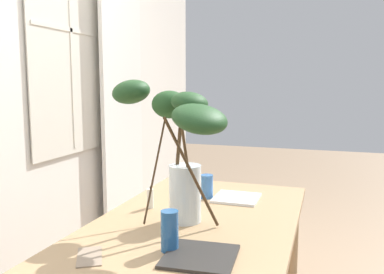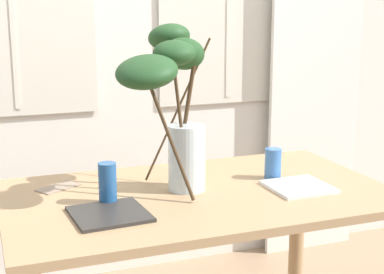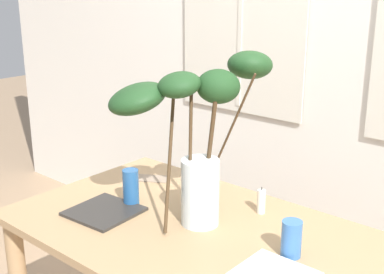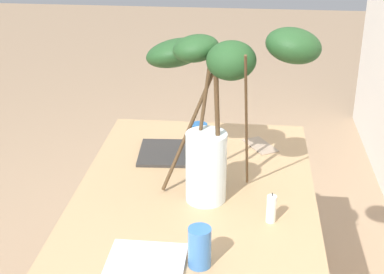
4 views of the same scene
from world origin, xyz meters
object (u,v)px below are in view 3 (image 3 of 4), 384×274
object	(u,v)px
plate_square_left	(104,211)
pillar_candle	(261,202)
drinking_glass_blue_right	(291,239)
vase_with_branches	(195,123)
dining_table	(199,260)
drinking_glass_blue_left	(131,187)

from	to	relation	value
plate_square_left	pillar_candle	distance (m)	0.61
drinking_glass_blue_right	pillar_candle	size ratio (longest dim) A/B	1.16
drinking_glass_blue_right	pillar_candle	distance (m)	0.33
vase_with_branches	drinking_glass_blue_right	bearing A→B (deg)	-1.13
dining_table	plate_square_left	size ratio (longest dim) A/B	5.90
plate_square_left	drinking_glass_blue_left	bearing A→B (deg)	79.24
drinking_glass_blue_right	plate_square_left	size ratio (longest dim) A/B	0.51
pillar_candle	vase_with_branches	bearing A→B (deg)	-129.53
drinking_glass_blue_right	drinking_glass_blue_left	bearing A→B (deg)	-174.45
pillar_candle	drinking_glass_blue_right	bearing A→B (deg)	-39.39
dining_table	vase_with_branches	distance (m)	0.51
dining_table	vase_with_branches	xyz separation A→B (m)	(-0.08, 0.06, 0.50)
pillar_candle	dining_table	bearing A→B (deg)	-108.52
dining_table	plate_square_left	distance (m)	0.41
drinking_glass_blue_right	pillar_candle	world-z (taller)	drinking_glass_blue_right
dining_table	plate_square_left	xyz separation A→B (m)	(-0.37, -0.13, 0.13)
dining_table	drinking_glass_blue_right	bearing A→B (deg)	9.24
vase_with_branches	pillar_candle	bearing A→B (deg)	50.47
vase_with_branches	dining_table	bearing A→B (deg)	-39.80
vase_with_branches	drinking_glass_blue_left	xyz separation A→B (m)	(-0.27, -0.08, -0.30)
dining_table	plate_square_left	world-z (taller)	plate_square_left
plate_square_left	pillar_candle	world-z (taller)	pillar_candle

